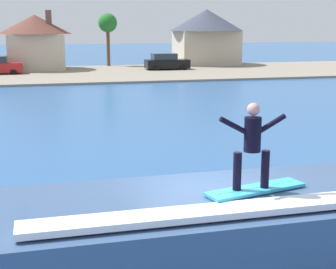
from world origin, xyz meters
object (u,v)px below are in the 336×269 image
object	(u,v)px
wave_crest	(217,226)
car_far_shore	(166,62)
house_small_cottage	(36,40)
surfer	(252,141)
house_gabled_white	(206,33)
surfboard	(256,189)
tree_tall_bare	(108,24)

from	to	relation	value
wave_crest	car_far_shore	world-z (taller)	car_far_shore
house_small_cottage	surfer	bearing A→B (deg)	-85.52
house_gabled_white	house_small_cottage	distance (m)	19.57
house_gabled_white	house_small_cottage	size ratio (longest dim) A/B	1.15
surfboard	house_small_cottage	xyz separation A→B (m)	(-3.75, 46.29, 1.73)
car_far_shore	house_small_cottage	distance (m)	13.71
tree_tall_bare	house_gabled_white	bearing A→B (deg)	-3.51
car_far_shore	tree_tall_bare	distance (m)	9.14
wave_crest	house_gabled_white	world-z (taller)	house_gabled_white
car_far_shore	house_gabled_white	distance (m)	9.09
surfer	house_small_cottage	xyz separation A→B (m)	(-3.63, 46.31, 0.78)
house_small_cottage	tree_tall_bare	world-z (taller)	house_small_cottage
car_far_shore	house_small_cottage	size ratio (longest dim) A/B	0.61
wave_crest	house_small_cottage	xyz separation A→B (m)	(-3.09, 45.96, 2.55)
tree_tall_bare	house_small_cottage	bearing A→B (deg)	-158.92
house_gabled_white	tree_tall_bare	world-z (taller)	house_gabled_white
house_gabled_white	wave_crest	bearing A→B (deg)	-108.67
car_far_shore	house_gabled_white	xyz separation A→B (m)	(6.35, 5.83, 2.89)
wave_crest	house_small_cottage	distance (m)	46.14
surfboard	car_far_shore	bearing A→B (deg)	77.73
surfer	tree_tall_bare	size ratio (longest dim) A/B	0.27
house_gabled_white	house_small_cottage	bearing A→B (deg)	-173.06
surfboard	surfer	bearing A→B (deg)	-168.52
wave_crest	tree_tall_bare	xyz separation A→B (m)	(4.87, 49.03, 4.10)
surfboard	house_small_cottage	world-z (taller)	house_small_cottage
tree_tall_bare	surfer	bearing A→B (deg)	-95.00
car_far_shore	house_small_cottage	world-z (taller)	house_small_cottage
surfboard	house_gabled_white	distance (m)	51.17
surfboard	house_gabled_white	xyz separation A→B (m)	(15.67, 48.65, 2.33)
wave_crest	surfboard	bearing A→B (deg)	-26.26
surfboard	car_far_shore	size ratio (longest dim) A/B	0.47
surfer	car_far_shore	size ratio (longest dim) A/B	0.37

